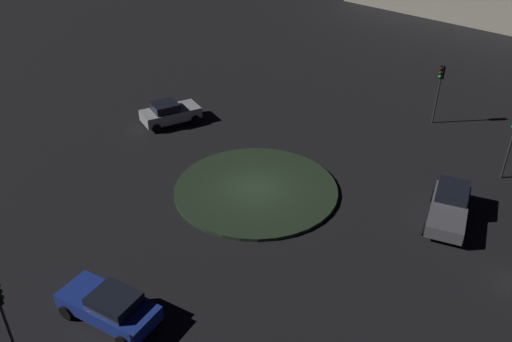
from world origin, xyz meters
The scene contains 7 objects.
ground_plane centered at (0.00, 0.00, 0.00)m, with size 117.26×117.26×0.00m, color black.
roundabout_island centered at (0.00, 0.00, 0.09)m, with size 9.22×9.22×0.19m, color #263823.
car_blue centered at (0.17, -11.22, 0.75)m, with size 4.34×2.14×1.46m.
car_grey centered at (9.83, 3.16, 0.76)m, with size 2.62×4.75×1.46m.
car_silver centered at (-9.72, 3.96, 0.79)m, with size 3.49×4.39×1.58m.
traffic_light_northeast centered at (5.80, 13.97, 2.98)m, with size 0.36×0.39×4.19m.
traffic_light_south_near centered at (-0.97, -14.69, 2.95)m, with size 0.31×0.36×4.14m.
Camera 1 is at (13.34, -20.77, 16.45)m, focal length 36.78 mm.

